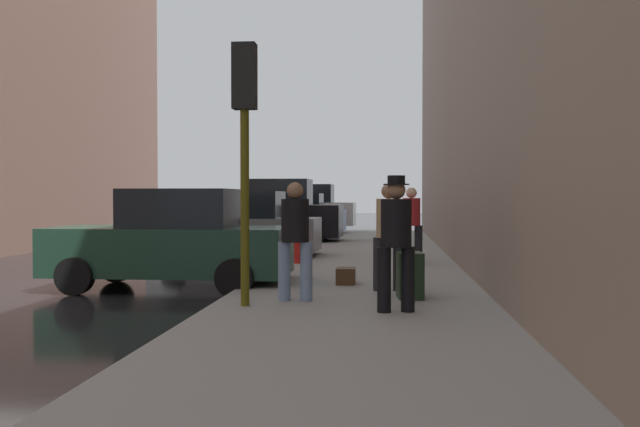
% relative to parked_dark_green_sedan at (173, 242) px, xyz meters
% --- Properties ---
extents(ground_plane, '(120.00, 120.00, 0.00)m').
position_rel_parked_dark_green_sedan_xyz_m(ground_plane, '(-2.65, -0.62, -0.85)').
color(ground_plane, black).
extents(sidewalk, '(4.00, 40.00, 0.15)m').
position_rel_parked_dark_green_sedan_xyz_m(sidewalk, '(3.35, -0.62, -0.77)').
color(sidewalk, gray).
rests_on(sidewalk, ground_plane).
extents(parked_dark_green_sedan, '(4.21, 2.08, 1.79)m').
position_rel_parked_dark_green_sedan_xyz_m(parked_dark_green_sedan, '(0.00, 0.00, 0.00)').
color(parked_dark_green_sedan, '#193828').
rests_on(parked_dark_green_sedan, ground_plane).
extents(parked_gray_coupe, '(4.23, 2.12, 1.79)m').
position_rel_parked_dark_green_sedan_xyz_m(parked_gray_coupe, '(-0.00, 5.63, 0.00)').
color(parked_gray_coupe, slate).
rests_on(parked_gray_coupe, ground_plane).
extents(parked_black_suv, '(4.64, 2.14, 2.25)m').
position_rel_parked_dark_green_sedan_xyz_m(parked_black_suv, '(-0.00, 11.80, 0.18)').
color(parked_black_suv, black).
rests_on(parked_black_suv, ground_plane).
extents(parked_blue_sedan, '(4.26, 2.17, 1.79)m').
position_rel_parked_dark_green_sedan_xyz_m(parked_blue_sedan, '(-0.00, 17.07, 0.00)').
color(parked_blue_sedan, navy).
rests_on(parked_blue_sedan, ground_plane).
extents(parked_white_van, '(4.66, 2.17, 2.25)m').
position_rel_parked_dark_green_sedan_xyz_m(parked_white_van, '(-0.00, 22.01, 0.18)').
color(parked_white_van, silver).
rests_on(parked_white_van, ground_plane).
extents(fire_hydrant, '(0.42, 0.22, 0.70)m').
position_rel_parked_dark_green_sedan_xyz_m(fire_hydrant, '(1.80, 3.53, -0.35)').
color(fire_hydrant, red).
rests_on(fire_hydrant, sidewalk).
extents(traffic_light, '(0.32, 0.32, 3.60)m').
position_rel_parked_dark_green_sedan_xyz_m(traffic_light, '(1.85, -2.74, 1.91)').
color(traffic_light, '#514C0F').
rests_on(traffic_light, sidewalk).
extents(pedestrian_in_tan_coat, '(0.52, 0.45, 1.71)m').
position_rel_parked_dark_green_sedan_xyz_m(pedestrian_in_tan_coat, '(3.83, -1.00, 0.26)').
color(pedestrian_in_tan_coat, black).
rests_on(pedestrian_in_tan_coat, sidewalk).
extents(pedestrian_with_fedora, '(0.53, 0.49, 1.78)m').
position_rel_parked_dark_green_sedan_xyz_m(pedestrian_with_fedora, '(3.92, -3.10, 0.29)').
color(pedestrian_with_fedora, black).
rests_on(pedestrian_with_fedora, sidewalk).
extents(pedestrian_in_jeans, '(0.50, 0.41, 1.71)m').
position_rel_parked_dark_green_sedan_xyz_m(pedestrian_in_jeans, '(2.48, -2.22, 0.26)').
color(pedestrian_in_jeans, '#728CB2').
rests_on(pedestrian_in_jeans, sidewalk).
extents(pedestrian_in_red_jacket, '(0.52, 0.44, 1.71)m').
position_rel_parked_dark_green_sedan_xyz_m(pedestrian_in_red_jacket, '(4.35, 3.81, 0.26)').
color(pedestrian_in_red_jacket, black).
rests_on(pedestrian_in_red_jacket, sidewalk).
extents(rolling_suitcase, '(0.41, 0.59, 1.04)m').
position_rel_parked_dark_green_sedan_xyz_m(rolling_suitcase, '(4.14, -1.79, -0.36)').
color(rolling_suitcase, black).
rests_on(rolling_suitcase, sidewalk).
extents(duffel_bag, '(0.32, 0.44, 0.28)m').
position_rel_parked_dark_green_sedan_xyz_m(duffel_bag, '(3.10, -0.19, -0.56)').
color(duffel_bag, '#472D19').
rests_on(duffel_bag, sidewalk).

